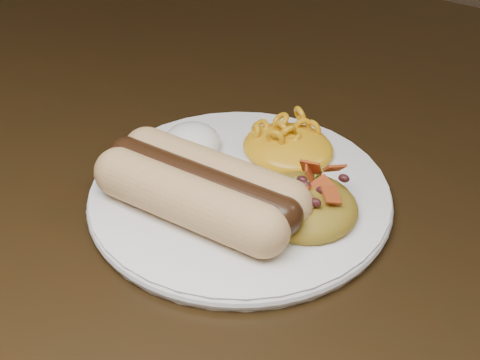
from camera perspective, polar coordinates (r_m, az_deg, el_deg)
The scene contains 7 objects.
table at distance 0.64m, azimuth 6.32°, elevation -9.02°, with size 1.60×0.90×0.75m.
plate at distance 0.58m, azimuth -0.00°, elevation -1.28°, with size 0.24×0.24×0.01m, color white.
hotdog at distance 0.55m, azimuth -3.05°, elevation -0.55°, with size 0.14×0.07×0.04m.
mac_and_cheese at distance 0.61m, azimuth 3.79°, elevation 3.35°, with size 0.08×0.07×0.03m, color orange.
sour_cream at distance 0.62m, azimuth -3.79°, elevation 3.45°, with size 0.05×0.05×0.03m, color white.
taco_salad at distance 0.55m, azimuth 5.01°, elevation -1.42°, with size 0.08×0.08×0.04m.
fork at distance 0.60m, azimuth -7.42°, elevation -0.91°, with size 0.02×0.14×0.00m, color silver.
Camera 1 is at (0.17, -0.41, 1.11)m, focal length 55.00 mm.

